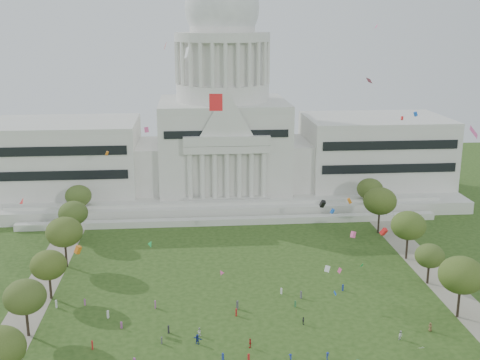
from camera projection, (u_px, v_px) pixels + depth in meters
name	position (u px, v px, depth m)	size (l,w,h in m)	color
capitol	(223.00, 135.00, 211.37)	(160.00, 64.50, 91.30)	silver
path_left	(29.00, 307.00, 132.60)	(8.00, 160.00, 0.04)	gray
path_right	(450.00, 291.00, 140.62)	(8.00, 160.00, 0.04)	gray
row_tree_l_2	(25.00, 297.00, 118.44)	(8.42, 8.42, 11.97)	black
row_tree_r_2	(461.00, 275.00, 125.73)	(9.55, 9.55, 13.58)	black
row_tree_l_3	(48.00, 265.00, 134.59)	(8.12, 8.12, 11.55)	black
row_tree_r_3	(430.00, 256.00, 142.82)	(7.01, 7.01, 9.98)	black
row_tree_l_4	(64.00, 232.00, 152.10)	(9.29, 9.29, 13.21)	black
row_tree_r_4	(408.00, 226.00, 157.26)	(9.19, 9.19, 13.06)	black
row_tree_l_5	(73.00, 213.00, 170.16)	(8.33, 8.33, 11.85)	black
row_tree_r_5	(380.00, 201.00, 176.40)	(9.82, 9.82, 13.96)	black
row_tree_l_6	(78.00, 196.00, 187.51)	(8.19, 8.19, 11.64)	black
row_tree_r_6	(370.00, 189.00, 194.24)	(8.42, 8.42, 11.97)	black
person_0	(430.00, 327.00, 122.16)	(0.91, 0.59, 1.85)	olive
person_2	(401.00, 335.00, 118.93)	(0.93, 0.58, 1.92)	silver
person_3	(290.00, 358.00, 111.19)	(1.05, 0.54, 1.63)	navy
person_4	(250.00, 343.00, 115.95)	(1.16, 0.63, 1.97)	#B21E1E
person_5	(197.00, 339.00, 117.28)	(1.90, 0.75, 2.05)	navy
person_8	(199.00, 332.00, 120.35)	(0.88, 0.54, 1.80)	silver
person_9	(328.00, 356.00, 111.75)	(1.06, 0.55, 1.64)	navy
person_10	(303.00, 321.00, 124.78)	(1.02, 0.56, 1.75)	#26262B
distant_crowd	(185.00, 332.00, 120.22)	(65.57, 39.99, 1.94)	navy
kite_swarm	(250.00, 226.00, 107.83)	(87.70, 92.49, 61.44)	red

